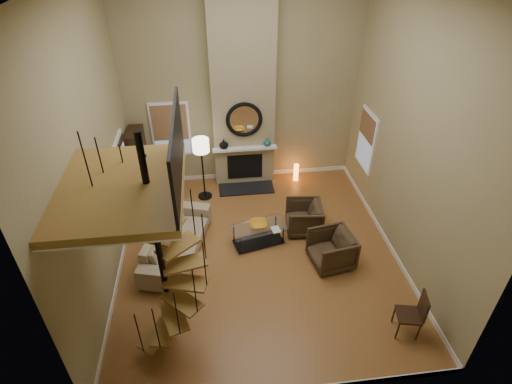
{
  "coord_description": "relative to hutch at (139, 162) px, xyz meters",
  "views": [
    {
      "loc": [
        -0.87,
        -6.62,
        6.33
      ],
      "look_at": [
        0.0,
        0.4,
        1.4
      ],
      "focal_mm": 28.46,
      "sensor_mm": 36.0,
      "label": 1
    }
  ],
  "objects": [
    {
      "name": "ground",
      "position": [
        2.76,
        -2.77,
        -0.95
      ],
      "size": [
        6.0,
        6.5,
        0.01
      ],
      "primitive_type": "cube",
      "color": "#AB7137",
      "rests_on": "ground"
    },
    {
      "name": "back_wall",
      "position": [
        2.76,
        0.48,
        1.8
      ],
      "size": [
        6.0,
        0.02,
        5.5
      ],
      "primitive_type": "cube",
      "color": "tan",
      "rests_on": "ground"
    },
    {
      "name": "front_wall",
      "position": [
        2.76,
        -6.02,
        1.8
      ],
      "size": [
        6.0,
        0.02,
        5.5
      ],
      "primitive_type": "cube",
      "color": "tan",
      "rests_on": "ground"
    },
    {
      "name": "left_wall",
      "position": [
        -0.24,
        -2.77,
        1.8
      ],
      "size": [
        0.02,
        6.5,
        5.5
      ],
      "primitive_type": "cube",
      "color": "tan",
      "rests_on": "ground"
    },
    {
      "name": "right_wall",
      "position": [
        5.76,
        -2.77,
        1.8
      ],
      "size": [
        0.02,
        6.5,
        5.5
      ],
      "primitive_type": "cube",
      "color": "tan",
      "rests_on": "ground"
    },
    {
      "name": "baseboard_back",
      "position": [
        2.76,
        0.47,
        -0.89
      ],
      "size": [
        6.0,
        0.02,
        0.12
      ],
      "primitive_type": "cube",
      "color": "white",
      "rests_on": "ground"
    },
    {
      "name": "baseboard_left",
      "position": [
        -0.23,
        -2.77,
        -0.89
      ],
      "size": [
        0.02,
        6.5,
        0.12
      ],
      "primitive_type": "cube",
      "color": "white",
      "rests_on": "ground"
    },
    {
      "name": "baseboard_right",
      "position": [
        5.75,
        -2.77,
        -0.89
      ],
      "size": [
        0.02,
        6.5,
        0.12
      ],
      "primitive_type": "cube",
      "color": "white",
      "rests_on": "ground"
    },
    {
      "name": "chimney_breast",
      "position": [
        2.76,
        0.29,
        1.8
      ],
      "size": [
        1.6,
        0.38,
        5.5
      ],
      "primitive_type": "cube",
      "color": "#9B8A64",
      "rests_on": "ground"
    },
    {
      "name": "hearth",
      "position": [
        2.76,
        -0.2,
        -0.93
      ],
      "size": [
        1.5,
        0.6,
        0.04
      ],
      "primitive_type": "cube",
      "color": "black",
      "rests_on": "ground"
    },
    {
      "name": "firebox",
      "position": [
        2.76,
        0.09,
        -0.4
      ],
      "size": [
        0.95,
        0.02,
        0.72
      ],
      "primitive_type": "cube",
      "color": "black",
      "rests_on": "chimney_breast"
    },
    {
      "name": "mantel",
      "position": [
        2.76,
        0.01,
        0.2
      ],
      "size": [
        1.7,
        0.18,
        0.06
      ],
      "primitive_type": "cube",
      "color": "white",
      "rests_on": "chimney_breast"
    },
    {
      "name": "mirror_frame",
      "position": [
        2.76,
        0.07,
        1.0
      ],
      "size": [
        0.94,
        0.1,
        0.94
      ],
      "primitive_type": "torus",
      "rotation": [
        1.57,
        0.0,
        0.0
      ],
      "color": "black",
      "rests_on": "chimney_breast"
    },
    {
      "name": "mirror_disc",
      "position": [
        2.76,
        0.08,
        1.0
      ],
      "size": [
        0.8,
        0.01,
        0.8
      ],
      "primitive_type": "cylinder",
      "rotation": [
        1.57,
        0.0,
        0.0
      ],
      "color": "white",
      "rests_on": "chimney_breast"
    },
    {
      "name": "vase_left",
      "position": [
        2.21,
        0.05,
        0.35
      ],
      "size": [
        0.24,
        0.24,
        0.25
      ],
      "primitive_type": "imported",
      "color": "black",
      "rests_on": "mantel"
    },
    {
      "name": "vase_right",
      "position": [
        3.36,
        0.05,
        0.33
      ],
      "size": [
        0.2,
        0.2,
        0.21
      ],
      "primitive_type": "imported",
      "color": "#185654",
      "rests_on": "mantel"
    },
    {
      "name": "window_back",
      "position": [
        0.86,
        0.45,
        0.67
      ],
      "size": [
        1.02,
        0.06,
        1.52
      ],
      "color": "white",
      "rests_on": "back_wall"
    },
    {
      "name": "window_right",
      "position": [
        5.74,
        -0.77,
        0.68
      ],
      "size": [
        0.06,
        1.02,
        1.52
      ],
      "color": "white",
      "rests_on": "right_wall"
    },
    {
      "name": "entry_door",
      "position": [
        -0.19,
        -0.97,
        0.1
      ],
      "size": [
        0.1,
        1.05,
        2.16
      ],
      "color": "white",
      "rests_on": "ground"
    },
    {
      "name": "loft",
      "position": [
        0.72,
        -4.57,
        2.29
      ],
      "size": [
        1.7,
        2.2,
        1.09
      ],
      "color": "olive",
      "rests_on": "left_wall"
    },
    {
      "name": "spiral_stair",
      "position": [
        0.98,
        -4.56,
        0.83
      ],
      "size": [
        1.47,
        1.47,
        4.06
      ],
      "color": "black",
      "rests_on": "ground"
    },
    {
      "name": "hutch",
      "position": [
        0.0,
        0.0,
        0.0
      ],
      "size": [
        0.37,
        0.79,
        1.78
      ],
      "primitive_type": "cube",
      "color": "black",
      "rests_on": "ground"
    },
    {
      "name": "sofa",
      "position": [
        0.98,
        -2.51,
        -0.55
      ],
      "size": [
        1.58,
        2.62,
        0.72
      ],
      "primitive_type": "imported",
      "rotation": [
        0.0,
        0.0,
        1.3
      ],
      "color": "tan",
      "rests_on": "ground"
    },
    {
      "name": "armchair_near",
      "position": [
        4.01,
        -2.08,
        -0.6
      ],
      "size": [
        0.91,
        0.89,
        0.76
      ],
      "primitive_type": "imported",
      "rotation": [
        0.0,
        0.0,
        -1.68
      ],
      "color": "#402F1D",
      "rests_on": "ground"
    },
    {
      "name": "armchair_far",
      "position": [
        4.37,
        -3.21,
        -0.6
      ],
      "size": [
        1.0,
        0.98,
        0.79
      ],
      "primitive_type": "imported",
      "rotation": [
        0.0,
        0.0,
        -1.41
      ],
      "color": "#402F1D",
      "rests_on": "ground"
    },
    {
      "name": "coffee_table",
      "position": [
        2.82,
        -2.4,
        -0.67
      ],
      "size": [
        1.33,
        0.88,
        0.45
      ],
      "color": "silver",
      "rests_on": "ground"
    },
    {
      "name": "bowl",
      "position": [
        2.82,
        -2.35,
        -0.45
      ],
      "size": [
        0.4,
        0.4,
        0.1
      ],
      "primitive_type": "imported",
      "color": "gold",
      "rests_on": "coffee_table"
    },
    {
      "name": "book",
      "position": [
        3.17,
        -2.55,
        -0.49
      ],
      "size": [
        0.22,
        0.27,
        0.02
      ],
      "primitive_type": "imported",
      "rotation": [
        0.0,
        0.0,
        0.16
      ],
      "color": "gray",
      "rests_on": "coffee_table"
    },
    {
      "name": "floor_lamp",
      "position": [
        1.63,
        -0.41,
        0.46
      ],
      "size": [
        0.42,
        0.42,
        1.73
      ],
      "color": "black",
      "rests_on": "ground"
    },
    {
      "name": "accent_lamp",
      "position": [
        4.21,
        0.1,
        -0.7
      ],
      "size": [
        0.14,
        0.14,
        0.5
      ],
      "primitive_type": "cylinder",
      "color": "orange",
      "rests_on": "ground"
    },
    {
      "name": "side_chair",
      "position": [
        5.22,
        -5.14,
        -0.42
      ],
      "size": [
        0.5,
        0.48,
        0.92
      ],
      "color": "black",
      "rests_on": "ground"
    }
  ]
}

